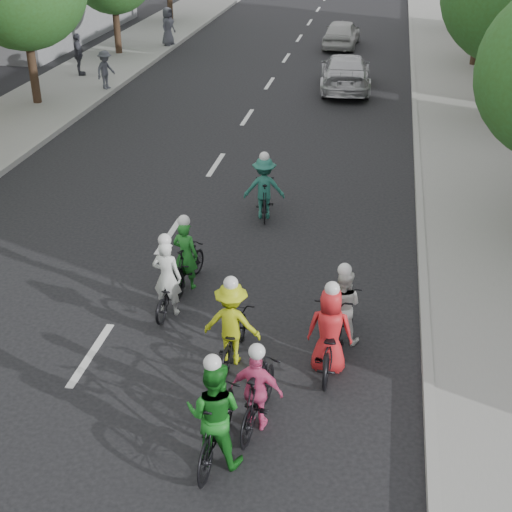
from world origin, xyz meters
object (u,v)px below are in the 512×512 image
(cyclist_5, at_px, (187,261))
(cyclist_1, at_px, (215,419))
(spectator_0, at_px, (105,70))
(spectator_1, at_px, (79,54))
(cyclist_4, at_px, (330,337))
(cyclist_2, at_px, (232,329))
(cyclist_0, at_px, (169,286))
(spectator_2, at_px, (168,26))
(cyclist_6, at_px, (342,312))
(cyclist_3, at_px, (258,394))
(follow_car_trail, at_px, (342,33))
(follow_car_lead, at_px, (345,72))
(cyclist_7, at_px, (264,192))

(cyclist_5, bearing_deg, cyclist_1, 121.74)
(spectator_0, distance_m, spectator_1, 2.79)
(cyclist_5, bearing_deg, cyclist_4, 155.61)
(cyclist_4, height_order, spectator_0, cyclist_4)
(cyclist_2, bearing_deg, cyclist_1, 99.10)
(cyclist_0, relative_size, cyclist_5, 1.05)
(cyclist_0, xyz_separation_m, spectator_2, (-7.30, 24.48, 0.53))
(cyclist_2, height_order, cyclist_5, cyclist_2)
(spectator_2, bearing_deg, cyclist_0, -145.35)
(cyclist_1, height_order, cyclist_6, cyclist_1)
(cyclist_3, xyz_separation_m, follow_car_trail, (-0.90, 29.33, 0.10))
(cyclist_6, bearing_deg, spectator_2, -59.85)
(cyclist_2, bearing_deg, follow_car_lead, -89.14)
(cyclist_6, xyz_separation_m, spectator_1, (-12.73, 18.00, 0.46))
(cyclist_1, height_order, cyclist_5, cyclist_1)
(cyclist_4, bearing_deg, cyclist_1, 60.71)
(spectator_0, distance_m, spectator_2, 8.81)
(cyclist_4, bearing_deg, spectator_0, -57.62)
(cyclist_3, height_order, follow_car_lead, cyclist_3)
(cyclist_5, height_order, cyclist_7, cyclist_7)
(cyclist_0, distance_m, spectator_0, 17.30)
(cyclist_2, relative_size, cyclist_7, 0.99)
(cyclist_1, xyz_separation_m, spectator_2, (-9.16, 28.33, 0.37))
(spectator_0, height_order, spectator_1, spectator_1)
(cyclist_0, distance_m, cyclist_7, 4.95)
(cyclist_4, distance_m, cyclist_7, 6.52)
(cyclist_4, bearing_deg, cyclist_0, -21.03)
(cyclist_4, relative_size, cyclist_7, 1.11)
(cyclist_6, height_order, follow_car_trail, cyclist_6)
(follow_car_lead, bearing_deg, cyclist_1, 84.68)
(cyclist_2, distance_m, spectator_0, 19.24)
(cyclist_0, distance_m, cyclist_2, 2.11)
(cyclist_0, xyz_separation_m, cyclist_7, (1.10, 4.83, 0.12))
(spectator_1, bearing_deg, cyclist_3, -173.58)
(cyclist_4, bearing_deg, cyclist_6, -98.57)
(cyclist_0, bearing_deg, cyclist_4, 162.50)
(cyclist_4, distance_m, follow_car_lead, 19.20)
(spectator_0, bearing_deg, cyclist_5, -134.75)
(cyclist_3, xyz_separation_m, spectator_2, (-9.64, 27.50, 0.49))
(cyclist_4, xyz_separation_m, spectator_1, (-12.58, 18.95, 0.42))
(cyclist_5, bearing_deg, cyclist_2, 133.43)
(cyclist_5, xyz_separation_m, follow_car_lead, (2.15, 16.81, 0.14))
(cyclist_7, bearing_deg, follow_car_lead, -104.32)
(cyclist_1, xyz_separation_m, spectator_1, (-11.13, 21.50, 0.32))
(cyclist_6, relative_size, spectator_0, 1.09)
(spectator_1, bearing_deg, spectator_2, -39.00)
(cyclist_6, bearing_deg, follow_car_lead, -79.41)
(cyclist_5, bearing_deg, spectator_0, -51.41)
(cyclist_3, bearing_deg, follow_car_trail, -81.32)
(cyclist_6, distance_m, spectator_2, 27.07)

